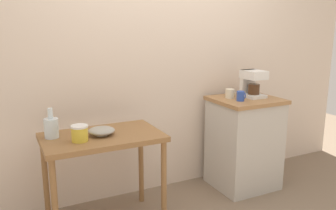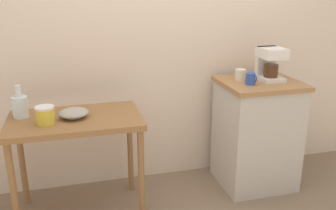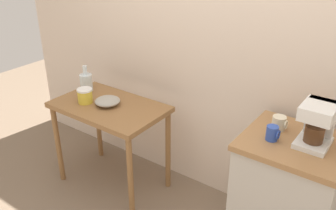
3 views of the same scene
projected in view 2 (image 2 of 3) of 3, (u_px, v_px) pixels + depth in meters
ground_plane at (172, 196)px, 2.97m from camera, size 8.00×8.00×0.00m
back_wall at (170, 14)px, 2.96m from camera, size 4.40×0.10×2.80m
wooden_table at (76, 131)px, 2.55m from camera, size 0.90×0.55×0.76m
kitchen_counter at (256, 133)px, 3.06m from camera, size 0.61×0.56×0.90m
bowl_stoneware at (74, 113)px, 2.50m from camera, size 0.20×0.20×0.06m
glass_carafe_vase at (20, 106)px, 2.49m from camera, size 0.10×0.10×0.23m
canister_enamel at (45, 115)px, 2.38m from camera, size 0.12×0.12×0.12m
coffee_maker at (270, 62)px, 2.93m from camera, size 0.18×0.22×0.26m
mug_small_cream at (241, 75)px, 2.94m from camera, size 0.09×0.08×0.09m
mug_blue at (251, 79)px, 2.81m from camera, size 0.08×0.07×0.09m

